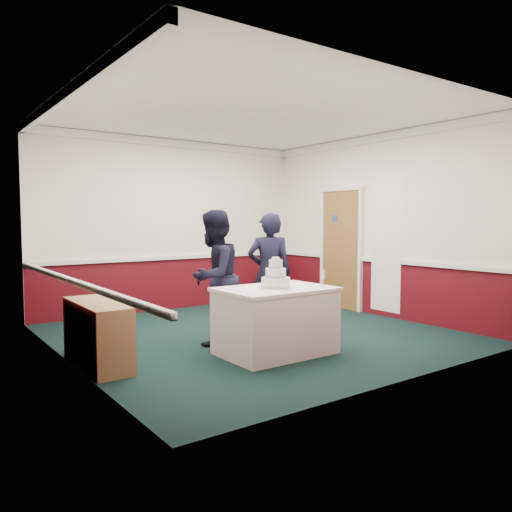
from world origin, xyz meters
TOP-DOWN VIEW (x-y plane):
  - ground at (0.00, 0.00)m, footprint 5.00×5.00m
  - room_shell at (0.08, 0.61)m, footprint 5.00×5.00m
  - sideboard at (-2.28, -0.23)m, footprint 0.41×1.20m
  - cake_table at (-0.40, -0.96)m, footprint 1.32×0.92m
  - wedding_cake at (-0.40, -0.96)m, footprint 0.35×0.35m
  - cake_knife at (-0.43, -1.16)m, footprint 0.05×0.22m
  - champagne_flute at (0.10, -1.24)m, footprint 0.05×0.05m
  - person_man at (-0.74, -0.11)m, footprint 1.05×0.98m
  - person_woman at (0.21, -0.04)m, footprint 0.74×0.68m

SIDE VIEW (x-z plane):
  - ground at x=0.00m, z-range 0.00..0.00m
  - sideboard at x=-2.28m, z-range 0.00..0.70m
  - cake_table at x=-0.40m, z-range 0.01..0.80m
  - cake_knife at x=-0.43m, z-range 0.79..0.79m
  - person_woman at x=0.21m, z-range 0.00..1.69m
  - person_man at x=-0.74m, z-range 0.00..1.72m
  - wedding_cake at x=-0.40m, z-range 0.72..1.08m
  - champagne_flute at x=0.10m, z-range 0.83..1.03m
  - room_shell at x=0.08m, z-range 0.47..3.47m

